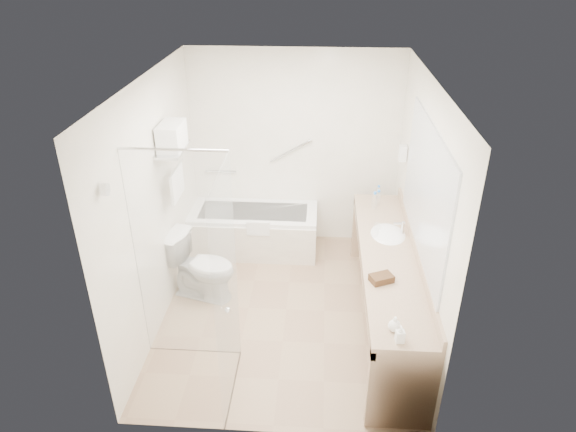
# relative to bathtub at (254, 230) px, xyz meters

# --- Properties ---
(floor) EXTENTS (3.20, 3.20, 0.00)m
(floor) POSITION_rel_bathtub_xyz_m (0.50, -1.24, -0.28)
(floor) COLOR tan
(floor) RESTS_ON ground
(ceiling) EXTENTS (2.60, 3.20, 0.10)m
(ceiling) POSITION_rel_bathtub_xyz_m (0.50, -1.24, 2.22)
(ceiling) COLOR silver
(ceiling) RESTS_ON wall_back
(wall_back) EXTENTS (2.60, 0.10, 2.50)m
(wall_back) POSITION_rel_bathtub_xyz_m (0.50, 0.36, 0.97)
(wall_back) COLOR white
(wall_back) RESTS_ON ground
(wall_front) EXTENTS (2.60, 0.10, 2.50)m
(wall_front) POSITION_rel_bathtub_xyz_m (0.50, -2.84, 0.97)
(wall_front) COLOR white
(wall_front) RESTS_ON ground
(wall_left) EXTENTS (0.10, 3.20, 2.50)m
(wall_left) POSITION_rel_bathtub_xyz_m (-0.80, -1.24, 0.97)
(wall_left) COLOR white
(wall_left) RESTS_ON ground
(wall_right) EXTENTS (0.10, 3.20, 2.50)m
(wall_right) POSITION_rel_bathtub_xyz_m (1.80, -1.24, 0.97)
(wall_right) COLOR white
(wall_right) RESTS_ON ground
(bathtub) EXTENTS (1.60, 0.73, 0.59)m
(bathtub) POSITION_rel_bathtub_xyz_m (0.00, 0.00, 0.00)
(bathtub) COLOR white
(bathtub) RESTS_ON floor
(grab_bar_short) EXTENTS (0.40, 0.03, 0.03)m
(grab_bar_short) POSITION_rel_bathtub_xyz_m (-0.45, 0.32, 0.67)
(grab_bar_short) COLOR silver
(grab_bar_short) RESTS_ON wall_back
(grab_bar_long) EXTENTS (0.53, 0.03, 0.33)m
(grab_bar_long) POSITION_rel_bathtub_xyz_m (0.45, 0.32, 0.97)
(grab_bar_long) COLOR silver
(grab_bar_long) RESTS_ON wall_back
(shower_enclosure) EXTENTS (0.96, 0.91, 2.11)m
(shower_enclosure) POSITION_rel_bathtub_xyz_m (-0.13, -2.16, 0.79)
(shower_enclosure) COLOR silver
(shower_enclosure) RESTS_ON floor
(towel_shelf) EXTENTS (0.24, 0.55, 0.81)m
(towel_shelf) POSITION_rel_bathtub_xyz_m (-0.67, -0.89, 1.48)
(towel_shelf) COLOR silver
(towel_shelf) RESTS_ON wall_left
(vanity_counter) EXTENTS (0.55, 2.70, 0.95)m
(vanity_counter) POSITION_rel_bathtub_xyz_m (1.52, -1.39, 0.36)
(vanity_counter) COLOR tan
(vanity_counter) RESTS_ON floor
(sink) EXTENTS (0.40, 0.52, 0.14)m
(sink) POSITION_rel_bathtub_xyz_m (1.55, -0.99, 0.54)
(sink) COLOR white
(sink) RESTS_ON vanity_counter
(faucet) EXTENTS (0.03, 0.03, 0.14)m
(faucet) POSITION_rel_bathtub_xyz_m (1.70, -0.99, 0.65)
(faucet) COLOR silver
(faucet) RESTS_ON vanity_counter
(mirror) EXTENTS (0.02, 2.00, 1.20)m
(mirror) POSITION_rel_bathtub_xyz_m (1.79, -1.39, 1.27)
(mirror) COLOR silver
(mirror) RESTS_ON wall_right
(hairdryer_unit) EXTENTS (0.08, 0.10, 0.18)m
(hairdryer_unit) POSITION_rel_bathtub_xyz_m (1.75, -0.19, 1.17)
(hairdryer_unit) COLOR white
(hairdryer_unit) RESTS_ON wall_right
(toilet) EXTENTS (0.86, 0.62, 0.75)m
(toilet) POSITION_rel_bathtub_xyz_m (-0.45, -1.03, 0.10)
(toilet) COLOR white
(toilet) RESTS_ON floor
(amenity_basket) EXTENTS (0.24, 0.21, 0.07)m
(amenity_basket) POSITION_rel_bathtub_xyz_m (1.40, -1.85, 0.61)
(amenity_basket) COLOR #452C18
(amenity_basket) RESTS_ON vanity_counter
(soap_bottle_a) EXTENTS (0.08, 0.15, 0.07)m
(soap_bottle_a) POSITION_rel_bathtub_xyz_m (1.47, -2.64, 0.61)
(soap_bottle_a) COLOR white
(soap_bottle_a) RESTS_ON vanity_counter
(soap_bottle_b) EXTENTS (0.12, 0.14, 0.10)m
(soap_bottle_b) POSITION_rel_bathtub_xyz_m (1.44, -2.51, 0.63)
(soap_bottle_b) COLOR white
(soap_bottle_b) RESTS_ON vanity_counter
(water_bottle_left) EXTENTS (0.05, 0.05, 0.17)m
(water_bottle_left) POSITION_rel_bathtub_xyz_m (1.52, -0.14, 0.65)
(water_bottle_left) COLOR silver
(water_bottle_left) RESTS_ON vanity_counter
(water_bottle_mid) EXTENTS (0.07, 0.07, 0.21)m
(water_bottle_mid) POSITION_rel_bathtub_xyz_m (1.45, -0.41, 0.67)
(water_bottle_mid) COLOR silver
(water_bottle_mid) RESTS_ON vanity_counter
(water_bottle_right) EXTENTS (0.06, 0.06, 0.19)m
(water_bottle_right) POSITION_rel_bathtub_xyz_m (1.50, -0.32, 0.66)
(water_bottle_right) COLOR silver
(water_bottle_right) RESTS_ON vanity_counter
(drinking_glass_near) EXTENTS (0.09, 0.09, 0.10)m
(drinking_glass_near) POSITION_rel_bathtub_xyz_m (1.41, -1.06, 0.62)
(drinking_glass_near) COLOR silver
(drinking_glass_near) RESTS_ON vanity_counter
(drinking_glass_far) EXTENTS (0.07, 0.07, 0.09)m
(drinking_glass_far) POSITION_rel_bathtub_xyz_m (1.44, -0.93, 0.62)
(drinking_glass_far) COLOR silver
(drinking_glass_far) RESTS_ON vanity_counter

